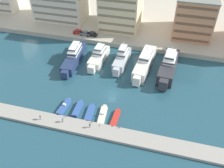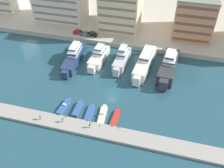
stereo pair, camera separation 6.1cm
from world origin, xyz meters
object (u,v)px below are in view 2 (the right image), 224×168
at_px(car_red_far_left, 78,32).
at_px(pedestrian_near_edge, 63,119).
at_px(yacht_charcoal_center, 168,66).
at_px(car_black_mid_left, 92,34).
at_px(pedestrian_mid_deck, 90,125).
at_px(yacht_navy_far_left, 74,56).
at_px(motorboat_blue_left, 78,109).
at_px(motorboat_cream_center_left, 102,116).
at_px(pedestrian_far_side, 40,117).
at_px(car_grey_left, 85,33).
at_px(yacht_silver_mid_left, 122,59).
at_px(yacht_ivory_center_left, 145,63).
at_px(yacht_ivory_left, 99,57).
at_px(motorboat_blue_mid_left, 90,113).
at_px(motorboat_blue_far_left, 64,107).
at_px(motorboat_red_center, 115,118).

bearing_deg(car_red_far_left, pedestrian_near_edge, -74.47).
relative_size(yacht_charcoal_center, car_black_mid_left, 5.12).
bearing_deg(pedestrian_mid_deck, yacht_navy_far_left, 118.74).
bearing_deg(car_red_far_left, car_black_mid_left, -2.19).
height_order(motorboat_blue_left, motorboat_cream_center_left, motorboat_cream_center_left).
bearing_deg(pedestrian_far_side, car_grey_left, 93.94).
xyz_separation_m(motorboat_cream_center_left, car_red_far_left, (-22.15, 40.01, 2.50)).
bearing_deg(car_grey_left, motorboat_blue_left, -73.58).
distance_m(car_grey_left, pedestrian_far_side, 45.61).
xyz_separation_m(car_black_mid_left, pedestrian_far_side, (0.05, -45.70, -1.07)).
xyz_separation_m(yacht_silver_mid_left, yacht_charcoal_center, (16.32, -0.40, 0.19)).
distance_m(yacht_ivory_center_left, motorboat_blue_left, 29.66).
distance_m(yacht_ivory_left, motorboat_cream_center_left, 27.40).
bearing_deg(pedestrian_far_side, motorboat_cream_center_left, 20.44).
bearing_deg(motorboat_blue_mid_left, motorboat_blue_left, 172.24).
relative_size(motorboat_blue_mid_left, car_red_far_left, 1.70).
distance_m(motorboat_blue_far_left, car_grey_left, 39.90).
bearing_deg(yacht_ivory_left, yacht_navy_far_left, -165.72).
bearing_deg(pedestrian_mid_deck, yacht_ivory_center_left, 73.04).
height_order(yacht_ivory_center_left, car_black_mid_left, yacht_ivory_center_left).
height_order(motorboat_red_center, car_red_far_left, car_red_far_left).
distance_m(car_grey_left, pedestrian_mid_deck, 47.92).
height_order(yacht_navy_far_left, car_grey_left, yacht_navy_far_left).
height_order(yacht_silver_mid_left, car_black_mid_left, yacht_silver_mid_left).
bearing_deg(motorboat_blue_far_left, pedestrian_far_side, -123.32).
bearing_deg(motorboat_blue_left, car_red_far_left, 110.33).
distance_m(yacht_ivory_center_left, pedestrian_mid_deck, 32.64).
relative_size(pedestrian_mid_deck, pedestrian_far_side, 0.91).
height_order(motorboat_blue_left, car_black_mid_left, car_black_mid_left).
relative_size(yacht_ivory_left, car_grey_left, 3.87).
height_order(yacht_ivory_center_left, car_grey_left, yacht_ivory_center_left).
relative_size(yacht_ivory_left, pedestrian_mid_deck, 10.17).
xyz_separation_m(yacht_navy_far_left, car_black_mid_left, (1.67, 16.15, 0.73)).
bearing_deg(yacht_navy_far_left, motorboat_blue_mid_left, -59.40).
bearing_deg(yacht_ivory_left, motorboat_blue_left, -86.78).
distance_m(car_red_far_left, pedestrian_near_edge, 46.93).
distance_m(yacht_ivory_left, car_grey_left, 17.04).
bearing_deg(motorboat_blue_mid_left, yacht_charcoal_center, 52.56).
relative_size(motorboat_cream_center_left, car_red_far_left, 2.06).
height_order(motorboat_blue_far_left, car_grey_left, car_grey_left).
bearing_deg(yacht_charcoal_center, yacht_silver_mid_left, 178.60).
xyz_separation_m(yacht_ivory_center_left, car_black_mid_left, (-23.63, 13.72, 0.62)).
relative_size(car_red_far_left, car_grey_left, 0.99).
relative_size(motorboat_blue_far_left, motorboat_red_center, 1.05).
bearing_deg(motorboat_blue_mid_left, pedestrian_far_side, -153.40).
bearing_deg(yacht_charcoal_center, motorboat_red_center, -115.13).
xyz_separation_m(yacht_navy_far_left, yacht_ivory_center_left, (25.30, 2.43, 0.11)).
height_order(yacht_ivory_left, car_black_mid_left, yacht_ivory_left).
bearing_deg(motorboat_blue_left, pedestrian_mid_deck, -45.53).
height_order(car_red_far_left, car_black_mid_left, same).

